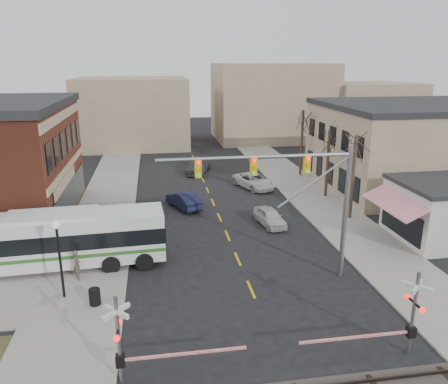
# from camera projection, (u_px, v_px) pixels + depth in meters

# --- Properties ---
(ground) EXTENTS (160.00, 160.00, 0.00)m
(ground) POSITION_uv_depth(u_px,v_px,m) (259.00, 309.00, 22.88)
(ground) COLOR black
(ground) RESTS_ON ground
(sidewalk_west) EXTENTS (5.00, 60.00, 0.12)m
(sidewalk_west) POSITION_uv_depth(u_px,v_px,m) (108.00, 200.00, 40.31)
(sidewalk_west) COLOR gray
(sidewalk_west) RESTS_ON ground
(sidewalk_east) EXTENTS (5.00, 60.00, 0.12)m
(sidewalk_east) POSITION_uv_depth(u_px,v_px,m) (305.00, 191.00, 43.21)
(sidewalk_east) COLOR gray
(sidewalk_east) RESTS_ON ground
(tan_building) EXTENTS (20.30, 15.30, 8.50)m
(tan_building) POSITION_uv_depth(u_px,v_px,m) (426.00, 145.00, 43.90)
(tan_building) COLOR gray
(tan_building) RESTS_ON ground
(tree_east_a) EXTENTS (0.28, 0.28, 6.75)m
(tree_east_a) POSITION_uv_depth(u_px,v_px,m) (353.00, 178.00, 34.81)
(tree_east_a) COLOR #382B21
(tree_east_a) RESTS_ON sidewalk_east
(tree_east_b) EXTENTS (0.28, 0.28, 6.30)m
(tree_east_b) POSITION_uv_depth(u_px,v_px,m) (328.00, 163.00, 40.59)
(tree_east_b) COLOR #382B21
(tree_east_b) RESTS_ON sidewalk_east
(tree_east_c) EXTENTS (0.28, 0.28, 7.20)m
(tree_east_c) POSITION_uv_depth(u_px,v_px,m) (302.00, 143.00, 48.04)
(tree_east_c) COLOR #382B21
(tree_east_c) RESTS_ON sidewalk_east
(transit_bus) EXTENTS (13.51, 3.65, 3.44)m
(transit_bus) POSITION_uv_depth(u_px,v_px,m) (54.00, 239.00, 26.79)
(transit_bus) COLOR silver
(transit_bus) RESTS_ON ground
(traffic_signal_mast) EXTENTS (10.88, 0.30, 8.00)m
(traffic_signal_mast) POSITION_uv_depth(u_px,v_px,m) (298.00, 186.00, 24.26)
(traffic_signal_mast) COLOR gray
(traffic_signal_mast) RESTS_ON ground
(rr_crossing_west) EXTENTS (5.60, 1.36, 4.00)m
(rr_crossing_west) POSITION_uv_depth(u_px,v_px,m) (130.00, 340.00, 17.08)
(rr_crossing_west) COLOR gray
(rr_crossing_west) RESTS_ON ground
(rr_crossing_east) EXTENTS (5.60, 1.36, 4.00)m
(rr_crossing_east) POSITION_uv_depth(u_px,v_px,m) (404.00, 315.00, 18.79)
(rr_crossing_east) COLOR gray
(rr_crossing_east) RESTS_ON ground
(street_lamp) EXTENTS (0.44, 0.44, 4.41)m
(street_lamp) POSITION_uv_depth(u_px,v_px,m) (58.00, 243.00, 22.89)
(street_lamp) COLOR black
(street_lamp) RESTS_ON sidewalk_west
(trash_bin) EXTENTS (0.60, 0.60, 0.89)m
(trash_bin) POSITION_uv_depth(u_px,v_px,m) (95.00, 297.00, 22.93)
(trash_bin) COLOR black
(trash_bin) RESTS_ON sidewalk_west
(car_a) EXTENTS (2.17, 4.12, 1.34)m
(car_a) POSITION_uv_depth(u_px,v_px,m) (270.00, 217.00, 34.31)
(car_a) COLOR silver
(car_a) RESTS_ON ground
(car_b) EXTENTS (3.11, 4.61, 1.44)m
(car_b) POSITION_uv_depth(u_px,v_px,m) (184.00, 200.00, 38.23)
(car_b) COLOR #151936
(car_b) RESTS_ON ground
(car_c) EXTENTS (4.13, 5.72, 1.45)m
(car_c) POSITION_uv_depth(u_px,v_px,m) (254.00, 181.00, 44.29)
(car_c) COLOR silver
(car_c) RESTS_ON ground
(car_d) EXTENTS (3.64, 5.79, 1.56)m
(car_d) POSITION_uv_depth(u_px,v_px,m) (198.00, 166.00, 50.35)
(car_d) COLOR #403F45
(car_d) RESTS_ON ground
(pedestrian_near) EXTENTS (0.66, 0.78, 1.83)m
(pedestrian_near) POSITION_uv_depth(u_px,v_px,m) (77.00, 265.00, 25.47)
(pedestrian_near) COLOR #534842
(pedestrian_near) RESTS_ON sidewalk_west
(pedestrian_far) EXTENTS (0.88, 0.92, 1.51)m
(pedestrian_far) POSITION_uv_depth(u_px,v_px,m) (95.00, 240.00, 29.30)
(pedestrian_far) COLOR #3B3A65
(pedestrian_far) RESTS_ON sidewalk_west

